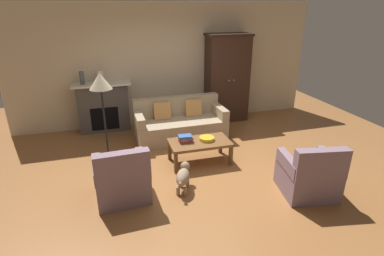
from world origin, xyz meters
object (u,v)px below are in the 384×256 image
Objects in this scene: coffee_table at (200,144)px; floor_lamp at (101,87)px; fireplace at (104,107)px; armoire at (227,78)px; armchair_near_right at (309,176)px; couch at (180,124)px; dog at (183,176)px; armchair_near_left at (122,179)px; mantel_vase_slate at (82,78)px; book_stack at (185,138)px; fruit_bowl at (207,139)px; mantel_vase_cream at (100,77)px.

coffee_table is 0.64× the size of floor_lamp.
armoire is at bearing -1.51° from fireplace.
armoire reaches higher than armchair_near_right.
fireplace is 0.60× the size of armoire.
coffee_table is at bearing -86.36° from couch.
dog is at bearing -41.96° from floor_lamp.
armchair_near_left is at bearing -125.14° from couch.
fireplace is 0.79m from mantel_vase_slate.
fireplace is 3.13m from dog.
book_stack is (-0.18, -1.13, 0.16)m from couch.
armchair_near_right is (1.15, -1.46, -0.13)m from fruit_bowl.
coffee_table is 0.28m from book_stack.
mantel_vase_slate is (-3.33, 0.06, 0.20)m from armoire.
book_stack reaches higher than dog.
coffee_table reaches higher than dog.
floor_lamp is (0.01, -1.93, 0.93)m from fireplace.
mantel_vase_slate is at bearing 136.09° from fruit_bowl.
armoire is 3.48m from dog.
mantel_vase_cream is 4.67m from armchair_near_right.
coffee_table is 3.96× the size of mantel_vase_slate.
dog is (-0.27, -0.87, -0.24)m from book_stack.
dog is (1.09, -0.98, -1.25)m from floor_lamp.
floor_lamp reaches higher than couch.
fireplace is at bearing 90.37° from floor_lamp.
fruit_bowl is 0.31× the size of armchair_near_left.
mantel_vase_slate is at bearing 130.96° from book_stack.
mantel_vase_slate is (-1.93, 0.89, 0.94)m from couch.
fireplace is at bearing 2.70° from mantel_vase_slate.
coffee_table is 4.08× the size of book_stack.
fireplace reaches higher than book_stack.
armoire is 3.54m from armchair_near_right.
mantel_vase_cream is (-2.95, 0.06, 0.20)m from armoire.
armchair_near_right is 0.52× the size of floor_lamp.
coffee_table is at bearing 27.67° from armchair_near_left.
armchair_near_right is (1.36, -2.63, -0.00)m from couch.
armoire is at bearing 89.37° from armchair_near_right.
floor_lamp is at bearing 150.95° from armchair_near_right.
mantel_vase_cream reaches higher than armchair_near_right.
dog is at bearing -69.17° from mantel_vase_cream.
armchair_near_left is (0.18, -2.84, -0.94)m from mantel_vase_cream.
book_stack is 0.30× the size of armchair_near_right.
dog is at bearing 160.74° from armchair_near_right.
mantel_vase_cream is at bearing 110.83° from dog.
coffee_table is (-1.33, -2.02, -0.69)m from armoire.
armoire is 2.51m from coffee_table.
book_stack is at bearing -4.44° from floor_lamp.
fireplace is 4.53× the size of mantel_vase_slate.
fireplace is 4.67× the size of book_stack.
couch is at bearing -149.30° from armoire.
armchair_near_right is at bearing -48.24° from coffee_table.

